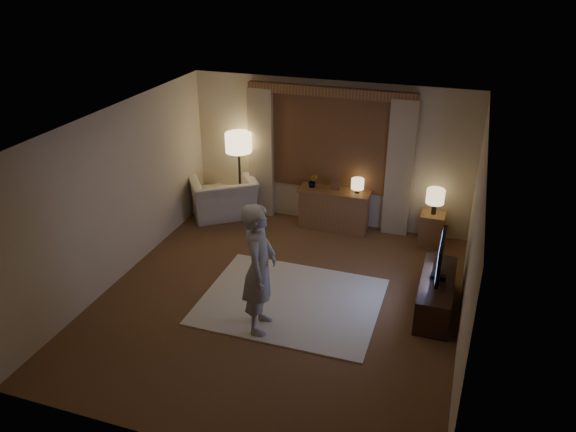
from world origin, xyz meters
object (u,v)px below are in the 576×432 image
at_px(side_table, 431,229).
at_px(tv_stand, 436,294).
at_px(sideboard, 334,210).
at_px(armchair, 223,196).
at_px(person, 259,269).

relative_size(side_table, tv_stand, 0.40).
bearing_deg(tv_stand, sideboard, 134.54).
bearing_deg(tv_stand, side_table, 97.39).
height_order(sideboard, armchair, armchair).
bearing_deg(armchair, side_table, 144.98).
bearing_deg(sideboard, side_table, -1.67).
bearing_deg(person, armchair, 23.63).
xyz_separation_m(armchair, tv_stand, (4.07, -1.87, -0.13)).
distance_m(armchair, person, 3.63).
bearing_deg(armchair, person, 86.00).
height_order(side_table, tv_stand, side_table).
distance_m(sideboard, armchair, 2.11).
relative_size(sideboard, person, 0.67).
bearing_deg(sideboard, armchair, -176.33).
distance_m(side_table, tv_stand, 1.97).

